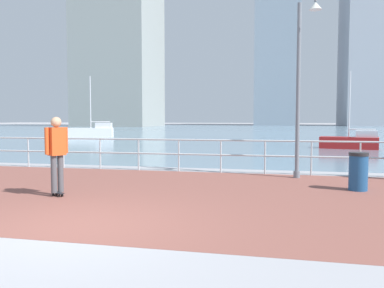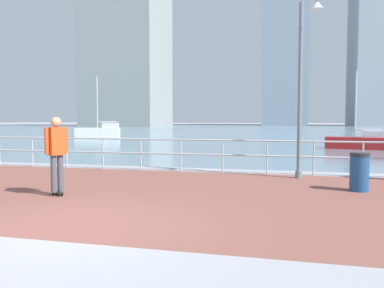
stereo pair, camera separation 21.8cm
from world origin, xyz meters
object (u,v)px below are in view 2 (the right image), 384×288
Objects in this scene: lamppost at (305,70)px; skateboarder at (56,148)px; trash_bin at (359,172)px; sailboat_yellow at (357,142)px; sailboat_ivory at (99,131)px.

skateboarder is at bearing -144.70° from lamppost.
sailboat_yellow reaches higher than trash_bin.
lamppost reaches higher than trash_bin.
sailboat_ivory is at bearing 115.12° from skateboarder.
sailboat_ivory is (-17.59, 21.89, -2.59)m from lamppost.
trash_bin is at bearing -53.50° from lamppost.
sailboat_ivory is at bearing 155.36° from sailboat_yellow.
skateboarder is 18.46m from sailboat_yellow.
skateboarder is at bearing -161.83° from trash_bin.
lamppost is at bearing -105.64° from sailboat_yellow.
sailboat_yellow is (8.93, 16.14, -0.65)m from skateboarder.
sailboat_ivory is 23.13m from sailboat_yellow.
sailboat_yellow is at bearing -24.64° from sailboat_ivory.
lamppost and sailboat_ivory have the same top height.
trash_bin is 14.10m from sailboat_yellow.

